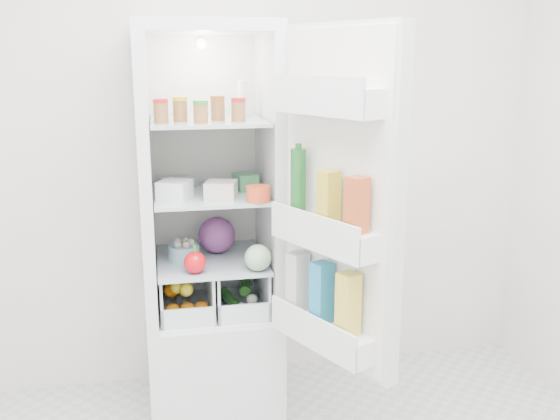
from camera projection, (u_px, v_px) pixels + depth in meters
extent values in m
cube|color=silver|center=(243.00, 130.00, 3.08)|extent=(3.00, 0.02, 2.60)
cube|color=silver|center=(214.00, 354.00, 3.02)|extent=(0.60, 0.60, 0.50)
cube|color=silver|center=(204.00, 27.00, 2.66)|extent=(0.60, 0.60, 0.05)
cube|color=silver|center=(204.00, 167.00, 3.07)|extent=(0.60, 0.05, 1.25)
cube|color=silver|center=(146.00, 179.00, 2.76)|extent=(0.05, 0.60, 1.25)
cube|color=silver|center=(269.00, 175.00, 2.86)|extent=(0.05, 0.60, 1.25)
cube|color=white|center=(204.00, 168.00, 3.05)|extent=(0.50, 0.01, 1.25)
sphere|color=white|center=(201.00, 44.00, 2.87)|extent=(0.05, 0.05, 0.05)
cube|color=#A5B7C1|center=(211.00, 260.00, 2.88)|extent=(0.49, 0.53, 0.01)
cube|color=#A5B7C1|center=(210.00, 194.00, 2.81)|extent=(0.49, 0.53, 0.02)
cube|color=#A5B7C1|center=(207.00, 121.00, 2.73)|extent=(0.49, 0.53, 0.02)
cylinder|color=#B21919|center=(161.00, 113.00, 2.55)|extent=(0.06, 0.06, 0.08)
cylinder|color=gold|center=(180.00, 111.00, 2.61)|extent=(0.06, 0.06, 0.08)
cylinder|color=#267226|center=(201.00, 113.00, 2.55)|extent=(0.06, 0.06, 0.08)
cylinder|color=brown|center=(218.00, 110.00, 2.66)|extent=(0.06, 0.06, 0.08)
cylinder|color=#B21919|center=(239.00, 111.00, 2.61)|extent=(0.06, 0.06, 0.08)
cylinder|color=white|center=(243.00, 99.00, 2.81)|extent=(0.05, 0.05, 0.16)
cube|color=silver|center=(175.00, 190.00, 2.67)|extent=(0.17, 0.17, 0.08)
cube|color=beige|center=(221.00, 190.00, 2.68)|extent=(0.16, 0.16, 0.07)
cylinder|color=#DE4521|center=(258.00, 194.00, 2.62)|extent=(0.11, 0.11, 0.07)
cube|color=silver|center=(179.00, 182.00, 2.95)|extent=(0.19, 0.17, 0.04)
cube|color=#429255|center=(245.00, 181.00, 2.87)|extent=(0.11, 0.14, 0.07)
sphere|color=#521F5A|center=(217.00, 235.00, 2.94)|extent=(0.17, 0.17, 0.17)
sphere|color=red|center=(195.00, 262.00, 2.67)|extent=(0.10, 0.10, 0.10)
cylinder|color=#8FC1D6|center=(184.00, 252.00, 2.86)|extent=(0.15, 0.15, 0.07)
sphere|color=#9FC090|center=(258.00, 258.00, 2.70)|extent=(0.12, 0.12, 0.12)
sphere|color=orange|center=(173.00, 311.00, 2.78)|extent=(0.07, 0.07, 0.07)
sphere|color=orange|center=(187.00, 310.00, 2.79)|extent=(0.07, 0.07, 0.07)
sphere|color=orange|center=(202.00, 309.00, 2.80)|extent=(0.07, 0.07, 0.07)
sphere|color=orange|center=(171.00, 290.00, 2.88)|extent=(0.07, 0.07, 0.07)
sphere|color=orange|center=(186.00, 289.00, 2.89)|extent=(0.07, 0.07, 0.07)
sphere|color=yellow|center=(177.00, 287.00, 2.82)|extent=(0.06, 0.06, 0.06)
sphere|color=yellow|center=(191.00, 278.00, 2.93)|extent=(0.06, 0.06, 0.06)
sphere|color=yellow|center=(186.00, 290.00, 2.79)|extent=(0.06, 0.06, 0.06)
cylinder|color=#194A18|center=(230.00, 299.00, 2.94)|extent=(0.09, 0.21, 0.05)
cylinder|color=#194A18|center=(245.00, 284.00, 2.99)|extent=(0.08, 0.21, 0.05)
sphere|color=white|center=(242.00, 308.00, 2.84)|extent=(0.05, 0.05, 0.05)
sphere|color=white|center=(252.00, 299.00, 2.86)|extent=(0.05, 0.05, 0.05)
cube|color=silver|center=(341.00, 199.00, 2.37)|extent=(0.31, 0.57, 1.30)
cube|color=white|center=(334.00, 201.00, 2.35)|extent=(0.25, 0.51, 1.26)
cube|color=white|center=(326.00, 100.00, 2.23)|extent=(0.31, 0.50, 0.10)
cube|color=white|center=(324.00, 235.00, 2.35)|extent=(0.31, 0.50, 0.10)
cube|color=white|center=(322.00, 333.00, 2.44)|extent=(0.31, 0.50, 0.10)
sphere|color=#905841|center=(348.00, 85.00, 2.12)|extent=(0.05, 0.05, 0.05)
sphere|color=#905841|center=(333.00, 84.00, 2.18)|extent=(0.05, 0.05, 0.05)
sphere|color=#905841|center=(318.00, 83.00, 2.24)|extent=(0.05, 0.05, 0.05)
sphere|color=#905841|center=(304.00, 82.00, 2.30)|extent=(0.05, 0.05, 0.05)
sphere|color=#905841|center=(291.00, 82.00, 2.37)|extent=(0.05, 0.05, 0.05)
cylinder|color=#18561F|center=(298.00, 182.00, 2.42)|extent=(0.06, 0.06, 0.26)
cube|color=gold|center=(329.00, 198.00, 2.28)|extent=(0.09, 0.09, 0.20)
cube|color=#CA4F23|center=(357.00, 205.00, 2.17)|extent=(0.09, 0.09, 0.20)
cube|color=silver|center=(298.00, 281.00, 2.51)|extent=(0.09, 0.09, 0.24)
cube|color=teal|center=(322.00, 292.00, 2.40)|extent=(0.09, 0.09, 0.24)
cube|color=yellow|center=(348.00, 304.00, 2.28)|extent=(0.09, 0.09, 0.24)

